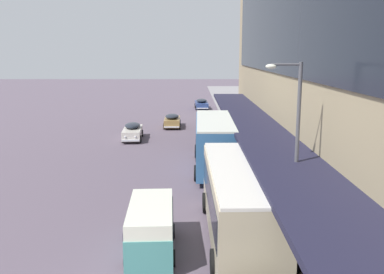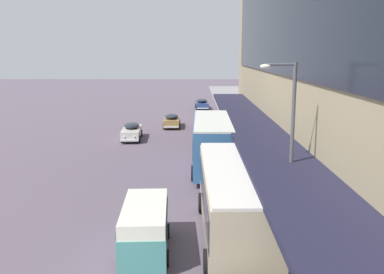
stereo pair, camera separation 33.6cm
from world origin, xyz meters
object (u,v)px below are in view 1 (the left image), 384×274
Objects in this scene: sedan_oncoming_rear at (131,131)px; pedestrian_at_kerb at (329,226)px; vw_van at (149,225)px; street_lamp at (292,138)px; transit_bus_kerbside_rear at (237,198)px; transit_bus_kerbside_front at (213,141)px; sedan_second_mid at (200,104)px; sedan_far_back at (171,120)px.

pedestrian_at_kerb is (10.96, -23.06, 0.41)m from sedan_oncoming_rear.
street_lamp is (5.85, 1.17, 3.31)m from vw_van.
transit_bus_kerbside_rear is 2.04× the size of sedan_oncoming_rear.
transit_bus_kerbside_front is 2.04× the size of vw_van.
street_lamp is at bearing 4.65° from transit_bus_kerbside_rear.
vw_van is (3.85, -22.70, 0.33)m from sedan_oncoming_rear.
transit_bus_kerbside_front is at bearing -89.68° from sedan_second_mid.
vw_van is at bearing -89.03° from sedan_far_back.
street_lamp is (2.24, 0.18, 2.55)m from transit_bus_kerbside_rear.
pedestrian_at_kerb is at bearing -73.05° from transit_bus_kerbside_front.
sedan_oncoming_rear is 23.02m from vw_van.
sedan_oncoming_rear is at bearing 114.26° from street_lamp.
sedan_second_mid is 1.11× the size of sedan_far_back.
transit_bus_kerbside_front reaches higher than pedestrian_at_kerb.
sedan_far_back is at bearing 104.37° from pedestrian_at_kerb.
sedan_oncoming_rear is 1.10× the size of sedan_far_back.
transit_bus_kerbside_front is 12.94m from vw_van.
transit_bus_kerbside_front is at bearing 92.08° from transit_bus_kerbside_rear.
transit_bus_kerbside_rear reaches higher than sedan_far_back.
sedan_oncoming_rear is at bearing 124.65° from transit_bus_kerbside_front.
sedan_oncoming_rear is 2.57× the size of pedestrian_at_kerb.
vw_van is at bearing -80.37° from sedan_oncoming_rear.
sedan_second_mid is (-0.60, 43.70, -1.12)m from transit_bus_kerbside_rear.
pedestrian_at_kerb is 3.79m from street_lamp.
street_lamp reaches higher than transit_bus_kerbside_front.
sedan_far_back is 0.94× the size of vw_van.
sedan_second_mid is at bearing 77.16° from sedan_far_back.
transit_bus_kerbside_rear is at bearing 158.89° from pedestrian_at_kerb.
transit_bus_kerbside_rear is at bearing -175.35° from street_lamp.
pedestrian_at_kerb is (7.60, -29.68, 0.45)m from sedan_far_back.
transit_bus_kerbside_front is 11.53m from transit_bus_kerbside_rear.
transit_bus_kerbside_rear is at bearing 15.39° from vw_van.
sedan_second_mid is 15.77m from sedan_far_back.
sedan_second_mid is at bearing 93.73° from street_lamp.
vw_van is 2.49× the size of pedestrian_at_kerb.
transit_bus_kerbside_rear reaches higher than sedan_oncoming_rear.
transit_bus_kerbside_rear is 3.40m from street_lamp.
sedan_far_back is at bearing 102.36° from transit_bus_kerbside_front.
sedan_far_back is 2.34× the size of pedestrian_at_kerb.
vw_van is 6.82m from street_lamp.
transit_bus_kerbside_rear is (0.42, -11.52, -0.11)m from transit_bus_kerbside_front.
vw_van is 0.63× the size of street_lamp.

